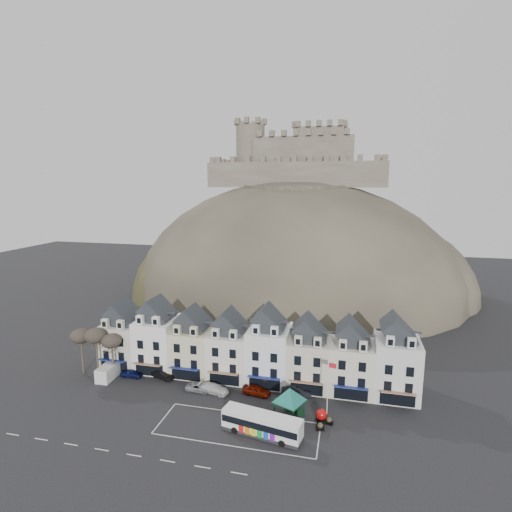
{
  "coord_description": "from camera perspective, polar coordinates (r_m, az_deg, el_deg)",
  "views": [
    {
      "loc": [
        15.88,
        -46.34,
        33.09
      ],
      "look_at": [
        -0.86,
        24.0,
        19.91
      ],
      "focal_mm": 28.0,
      "sensor_mm": 36.0,
      "label": 1
    }
  ],
  "objects": [
    {
      "name": "car_silver",
      "position": [
        68.47,
        -8.1,
        -18.08
      ],
      "size": [
        4.41,
        2.1,
        1.24
      ],
      "primitive_type": "imported",
      "rotation": [
        0.0,
        0.0,
        1.58
      ],
      "color": "#97999E",
      "rests_on": "ground"
    },
    {
      "name": "car_maroon",
      "position": [
        66.76,
        0.06,
        -18.63
      ],
      "size": [
        4.72,
        2.55,
        1.52
      ],
      "primitive_type": "imported",
      "rotation": [
        0.0,
        0.0,
        1.4
      ],
      "color": "#5D1005",
      "rests_on": "ground"
    },
    {
      "name": "bus_shelter",
      "position": [
        59.72,
        4.81,
        -19.18
      ],
      "size": [
        6.89,
        6.89,
        4.77
      ],
      "rotation": [
        0.0,
        0.0,
        -0.41
      ],
      "color": "black",
      "rests_on": "ground"
    },
    {
      "name": "planter_west",
      "position": [
        60.97,
        10.4,
        -22.16
      ],
      "size": [
        1.16,
        0.88,
        1.04
      ],
      "rotation": [
        0.0,
        0.0,
        -0.38
      ],
      "color": "black",
      "rests_on": "ground"
    },
    {
      "name": "red_buoy",
      "position": [
        61.02,
        9.32,
        -21.57
      ],
      "size": [
        1.56,
        1.56,
        1.92
      ],
      "rotation": [
        0.0,
        0.0,
        0.24
      ],
      "color": "black",
      "rests_on": "ground"
    },
    {
      "name": "planter_east",
      "position": [
        59.6,
        9.16,
        -22.92
      ],
      "size": [
        1.2,
        0.8,
        1.1
      ],
      "rotation": [
        0.0,
        0.0,
        0.25
      ],
      "color": "black",
      "rests_on": "ground"
    },
    {
      "name": "white_van",
      "position": [
        75.96,
        -20.26,
        -15.17
      ],
      "size": [
        2.47,
        5.29,
        2.38
      ],
      "rotation": [
        0.0,
        0.0,
        0.04
      ],
      "color": "silver",
      "rests_on": "ground"
    },
    {
      "name": "car_charcoal",
      "position": [
        67.07,
        5.86,
        -18.51
      ],
      "size": [
        4.82,
        1.78,
        1.57
      ],
      "primitive_type": "imported",
      "rotation": [
        0.0,
        0.0,
        1.55
      ],
      "color": "black",
      "rests_on": "ground"
    },
    {
      "name": "tree_left_far",
      "position": [
        77.01,
        -23.75,
        -10.46
      ],
      "size": [
        3.61,
        3.61,
        8.24
      ],
      "color": "#3A3325",
      "rests_on": "ground"
    },
    {
      "name": "tree_left_near",
      "position": [
        73.8,
        -19.93,
        -11.39
      ],
      "size": [
        3.43,
        3.43,
        7.84
      ],
      "color": "#3A3325",
      "rests_on": "ground"
    },
    {
      "name": "flagpole",
      "position": [
        60.9,
        10.31,
        -17.57
      ],
      "size": [
        1.18,
        0.35,
        8.33
      ],
      "rotation": [
        0.0,
        0.0,
        -0.24
      ],
      "color": "silver",
      "rests_on": "ground"
    },
    {
      "name": "car_black",
      "position": [
        73.32,
        -13.18,
        -16.17
      ],
      "size": [
        4.54,
        2.74,
        1.41
      ],
      "primitive_type": "imported",
      "rotation": [
        0.0,
        0.0,
        1.26
      ],
      "color": "black",
      "rests_on": "ground"
    },
    {
      "name": "townhouse_terrace",
      "position": [
        70.02,
        -0.74,
        -13.05
      ],
      "size": [
        54.4,
        9.35,
        11.8
      ],
      "color": "beige",
      "rests_on": "ground"
    },
    {
      "name": "tree_left_mid",
      "position": [
        75.19,
        -21.91,
        -10.55
      ],
      "size": [
        3.78,
        3.78,
        8.64
      ],
      "color": "#3A3325",
      "rests_on": "ground"
    },
    {
      "name": "car_navy",
      "position": [
        75.15,
        -17.37,
        -15.74
      ],
      "size": [
        3.89,
        1.69,
        1.31
      ],
      "primitive_type": "imported",
      "rotation": [
        0.0,
        0.0,
        1.61
      ],
      "color": "#0D1343",
      "rests_on": "ground"
    },
    {
      "name": "bus",
      "position": [
        57.43,
        0.84,
        -22.8
      ],
      "size": [
        11.18,
        4.51,
        3.08
      ],
      "rotation": [
        0.0,
        0.0,
        -0.19
      ],
      "color": "#262628",
      "rests_on": "ground"
    },
    {
      "name": "coach_bay_markings",
      "position": [
        59.6,
        -2.61,
        -23.4
      ],
      "size": [
        22.0,
        7.5,
        0.01
      ],
      "primitive_type": "cube",
      "color": "silver",
      "rests_on": "ground"
    },
    {
      "name": "castle_hill",
      "position": [
        120.81,
        5.95,
        -5.57
      ],
      "size": [
        100.0,
        76.0,
        68.0
      ],
      "color": "#322D26",
      "rests_on": "ground"
    },
    {
      "name": "car_white",
      "position": [
        67.65,
        -6.08,
        -18.31
      ],
      "size": [
        5.27,
        2.74,
        1.46
      ],
      "primitive_type": "imported",
      "rotation": [
        0.0,
        0.0,
        1.43
      ],
      "color": "silver",
      "rests_on": "ground"
    },
    {
      "name": "ground",
      "position": [
        59.11,
        -5.01,
        -23.75
      ],
      "size": [
        300.0,
        300.0,
        0.0
      ],
      "primitive_type": "plane",
      "color": "black",
      "rests_on": "ground"
    },
    {
      "name": "castle",
      "position": [
        123.44,
        6.39,
        13.57
      ],
      "size": [
        50.2,
        22.2,
        22.0
      ],
      "color": "brown",
      "rests_on": "ground"
    }
  ]
}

